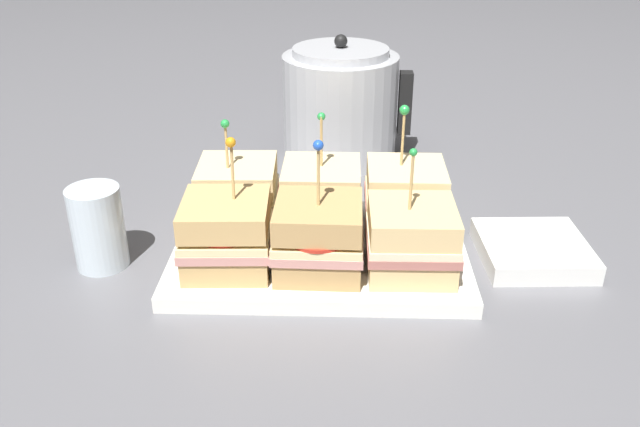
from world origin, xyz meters
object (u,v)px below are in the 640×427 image
Objects in this scene: sandwich_front_center at (319,237)px; napkin_stack at (533,250)px; drinking_glass at (98,228)px; kettle_steel at (340,105)px; sandwich_back_right at (405,197)px; sandwich_back_left at (238,195)px; sandwich_back_center at (322,197)px; sandwich_front_left at (227,235)px; sandwich_front_right at (411,239)px; serving_platter at (320,251)px.

napkin_stack is at bearing 13.19° from sandwich_front_center.
sandwich_front_center is 0.26m from drinking_glass.
kettle_steel is at bearing 51.58° from drinking_glass.
napkin_stack is at bearing -16.32° from sandwich_back_right.
sandwich_back_center is (0.10, -0.00, -0.00)m from sandwich_back_left.
kettle_steel is at bearing 86.76° from sandwich_front_center.
sandwich_front_left is 1.03× the size of sandwich_front_right.
sandwich_back_center is at bearing 15.77° from drinking_glass.
drinking_glass is (-0.15, -0.07, -0.01)m from sandwich_back_left.
sandwich_back_right reaches higher than serving_platter.
sandwich_back_right is at bearing 45.35° from sandwich_front_center.
sandwich_back_center reaches higher than sandwich_back_left.
sandwich_front_center is at bearing -6.86° from drinking_glass.
serving_platter is at bearing -26.61° from sandwich_back_left.
napkin_stack is (0.15, 0.06, -0.04)m from sandwich_front_right.
kettle_steel is 0.45m from drinking_glass.
kettle_steel is (0.12, 0.27, 0.03)m from sandwich_back_left.
sandwich_back_center is 0.26m from drinking_glass.
sandwich_back_right is (0.10, 0.00, 0.00)m from sandwich_back_center.
sandwich_front_center is 1.56× the size of drinking_glass.
serving_platter is 0.07m from sandwich_front_center.
sandwich_back_center is 0.10m from sandwich_back_right.
napkin_stack is (0.51, 0.03, -0.04)m from drinking_glass.
sandwich_front_left is 0.98× the size of sandwich_front_center.
sandwich_front_right is at bearing -45.21° from sandwich_back_center.
drinking_glass is (-0.25, 0.03, -0.01)m from sandwich_front_center.
sandwich_front_left reaches higher than serving_platter.
kettle_steel reaches higher than sandwich_front_center.
kettle_steel is at bearing 85.55° from sandwich_back_center.
napkin_stack is (0.25, -0.04, -0.05)m from sandwich_back_center.
napkin_stack is at bearing 20.93° from sandwich_front_right.
kettle_steel is (-0.08, 0.38, 0.03)m from sandwich_front_right.
sandwich_back_right reaches higher than sandwich_front_left.
sandwich_back_right is (0.21, -0.00, -0.00)m from sandwich_back_left.
sandwich_back_left is 0.69× the size of kettle_steel.
sandwich_back_right is at bearing 26.16° from serving_platter.
serving_platter is 0.12m from sandwich_back_right.
sandwich_back_left is at bearing 153.13° from sandwich_front_right.
sandwich_back_left is at bearing 179.69° from sandwich_back_right.
sandwich_back_right is (0.20, 0.10, 0.00)m from sandwich_front_left.
drinking_glass is 0.51m from napkin_stack.
napkin_stack is (0.35, 0.06, -0.05)m from sandwich_front_left.
napkin_stack is (0.36, -0.05, -0.05)m from sandwich_back_left.
sandwich_front_left reaches higher than sandwich_back_center.
sandwich_front_left is at bearing -10.37° from drinking_glass.
sandwich_back_left is at bearing 91.05° from sandwich_front_left.
sandwich_front_center is at bearing -166.81° from napkin_stack.
sandwich_front_right is 0.23m from sandwich_back_left.
sandwich_front_center is 0.38m from kettle_steel.
kettle_steel is at bearing 86.15° from serving_platter.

